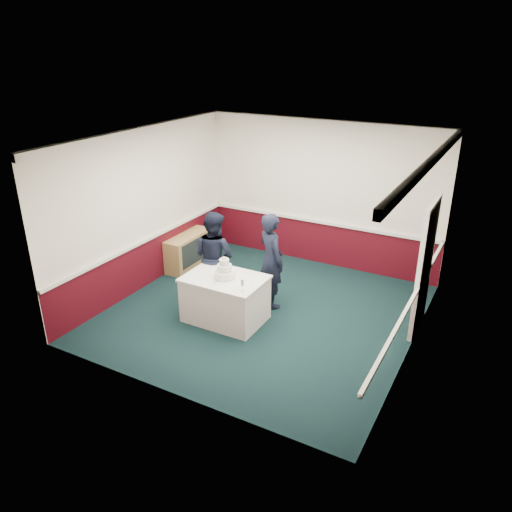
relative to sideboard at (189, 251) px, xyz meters
The scene contains 9 objects.
ground 2.51m from the sideboard, 23.70° to the right, with size 5.00×5.00×0.00m, color black.
room_shell 2.88m from the sideboard, ahead, with size 5.00×5.00×3.00m.
sideboard is the anchor object (origin of this frame).
cake_table 2.36m from the sideboard, 39.48° to the right, with size 1.32×0.92×0.79m.
wedding_cake 2.43m from the sideboard, 39.48° to the right, with size 0.35×0.35×0.36m.
cake_knife 2.51m from the sideboard, 43.50° to the right, with size 0.01×0.22×0.01m, color silver.
champagne_flute 2.99m from the sideboard, 37.49° to the right, with size 0.05×0.05×0.21m.
person_man 1.62m from the sideboard, 36.64° to the right, with size 0.81×0.63×1.66m, color black.
person_woman 2.40m from the sideboard, 16.37° to the right, with size 0.63×0.41×1.72m, color black.
Camera 1 is at (3.54, -6.74, 4.37)m, focal length 35.00 mm.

